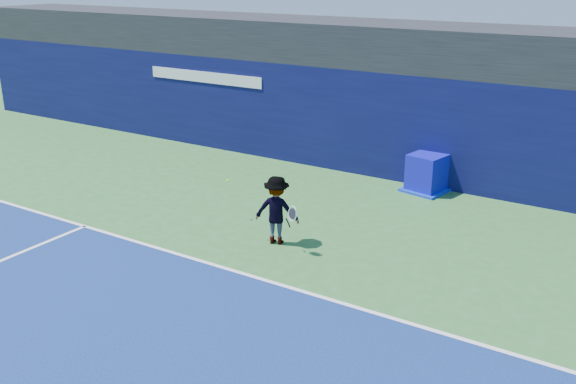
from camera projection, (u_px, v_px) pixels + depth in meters
name	position (u px, v px, depth m)	size (l,w,h in m)	color
ground	(153.00, 354.00, 10.06)	(80.00, 80.00, 0.00)	#316C30
baseline	(261.00, 279.00, 12.45)	(24.00, 0.10, 0.01)	white
stadium_band	(430.00, 47.00, 18.03)	(36.00, 3.00, 1.20)	black
back_wall_assembly	(412.00, 127.00, 17.93)	(36.00, 1.03, 3.00)	#0A0D3B
equipment_cart	(426.00, 175.00, 17.19)	(1.25, 1.25, 1.02)	#0E0CAA
tennis_player	(277.00, 210.00, 13.86)	(1.28, 0.82, 1.52)	silver
tennis_ball	(228.00, 181.00, 15.08)	(0.07, 0.07, 0.07)	#BAE819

